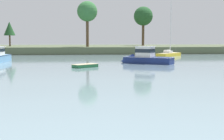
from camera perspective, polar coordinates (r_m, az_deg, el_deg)
far_shore_bank at (r=107.69m, az=-0.30°, el=4.06°), size 251.70×48.44×2.01m
sailboat_yellow at (r=75.66m, az=10.61°, el=2.74°), size 7.96×8.49×13.88m
dinghy_green at (r=44.59m, az=-5.07°, el=0.72°), size 4.13×3.64×0.68m
cruiser_navy at (r=52.32m, az=5.83°, el=1.97°), size 9.40×7.62×5.73m
shore_tree_inland_a at (r=107.31m, az=5.88°, el=9.96°), size 6.58×6.58×13.52m
shore_tree_inland_b at (r=89.70m, az=-4.67°, el=10.81°), size 5.86×5.86×13.17m
shore_tree_far_right at (r=102.50m, az=-18.69°, el=7.35°), size 3.57×3.57×7.80m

